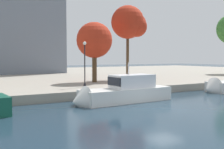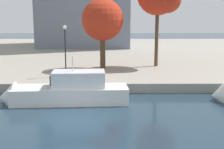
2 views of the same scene
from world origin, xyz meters
name	(u,v)px [view 2 (image 2 of 2)]	position (x,y,z in m)	size (l,w,h in m)	color
ground_plane	(75,121)	(0.00, 0.00, 0.00)	(220.00, 220.00, 0.00)	#1E3342
dock_promenade	(97,52)	(0.00, 34.24, 0.41)	(120.00, 55.00, 0.82)	gray
motor_yacht_2	(63,93)	(-1.31, 4.07, 0.69)	(9.60, 2.99, 4.25)	silver
lamp_post	(65,48)	(-1.95, 10.19, 3.47)	(0.35, 0.35, 4.71)	black
tree_4	(103,21)	(1.46, 14.61, 5.92)	(4.42, 4.42, 7.41)	#4C3823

